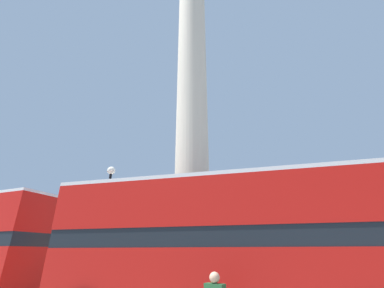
# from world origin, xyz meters

# --- Properties ---
(monument_column) EXTENTS (5.12, 5.12, 24.55)m
(monument_column) POSITION_xyz_m (0.00, 0.00, 9.01)
(monument_column) COLOR #BCB29E
(monument_column) RESTS_ON ground_plane
(bus_b) EXTENTS (10.42, 3.48, 4.21)m
(bus_b) POSITION_xyz_m (2.69, -5.26, 2.33)
(bus_b) COLOR #B7140F
(bus_b) RESTS_ON ground_plane
(equestrian_statue) EXTENTS (3.54, 3.20, 6.25)m
(equestrian_statue) POSITION_xyz_m (-9.10, 2.35, 1.90)
(equestrian_statue) COLOR #BCB29E
(equestrian_statue) RESTS_ON ground_plane
(street_lamp) EXTENTS (0.43, 0.43, 6.33)m
(street_lamp) POSITION_xyz_m (-3.85, -2.39, 3.58)
(street_lamp) COLOR black
(street_lamp) RESTS_ON ground_plane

